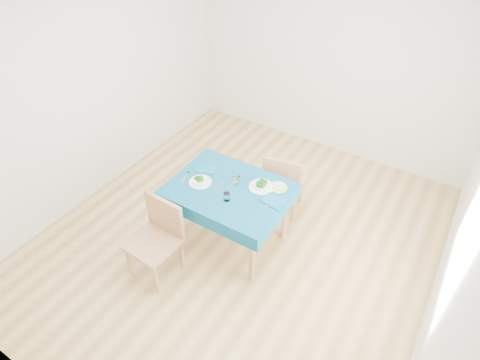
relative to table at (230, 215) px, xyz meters
The scene contains 16 objects.
room_shell 0.98m from the table, 41.47° to the left, with size 4.02×4.52×2.73m.
table is the anchor object (origin of this frame).
chair_near 0.89m from the table, 117.23° to the right, with size 0.46×0.50×1.14m, color #9B6F49.
chair_far 0.84m from the table, 71.46° to the left, with size 0.43×0.47×1.06m, color #9B6F49.
bowl_near 0.52m from the table, 164.77° to the right, with size 0.23×0.23×0.07m, color white, non-canonical shape.
bowl_far 0.53m from the table, 34.67° to the left, with size 0.26×0.26×0.08m, color white, non-canonical shape.
fork_near 0.63m from the table, 168.87° to the right, with size 0.03×0.19×0.00m, color silver.
knife_near 0.40m from the table, 150.32° to the right, with size 0.01×0.19×0.00m, color silver.
fork_far 0.40m from the table, 92.52° to the left, with size 0.03×0.19×0.00m, color silver.
knife_far 0.61m from the table, ahead, with size 0.02×0.21×0.00m, color silver.
napkin_near 0.55m from the table, 161.12° to the left, with size 0.21×0.14×0.01m, color navy.
napkin_far 0.62m from the table, ahead, with size 0.22×0.15×0.01m, color navy.
tumbler_center 0.43m from the table, 78.20° to the left, with size 0.06×0.06×0.08m, color white.
tumbler_side 0.46m from the table, 63.30° to the right, with size 0.07×0.07×0.08m, color white.
side_plate 0.63m from the table, 33.24° to the left, with size 0.19×0.19×0.01m, color #A3C560.
bread_slice 0.64m from the table, 33.24° to the left, with size 0.10×0.10×0.02m, color beige.
Camera 1 is at (1.65, -2.64, 3.40)m, focal length 30.00 mm.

